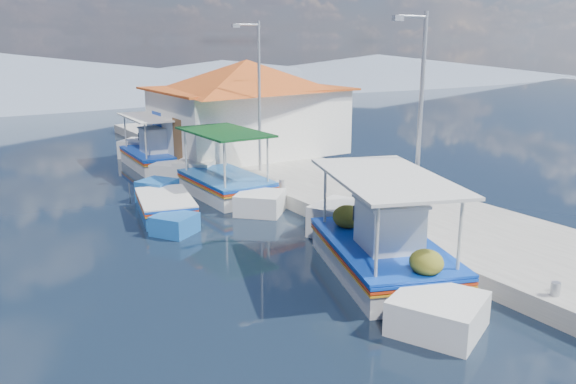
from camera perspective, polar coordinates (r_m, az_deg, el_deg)
ground at (r=13.12m, az=3.76°, el=-11.23°), size 160.00×160.00×0.00m
quay at (r=20.90m, az=7.18°, el=-0.63°), size 5.00×44.00×0.50m
bollards at (r=18.98m, az=3.75°, el=-0.87°), size 0.20×17.20×0.30m
main_caique at (r=14.87m, az=9.06°, el=-5.91°), size 4.38×8.08×2.83m
caique_green_canopy at (r=22.08m, az=-6.27°, el=0.66°), size 2.28×7.45×2.79m
caique_blue_hull at (r=19.97m, az=-12.13°, el=-1.51°), size 2.48×5.54×1.01m
caique_far at (r=27.82m, az=-13.08°, el=3.44°), size 2.47×7.57×2.65m
harbor_building at (r=27.99m, az=-4.05°, el=8.58°), size 10.49×10.49×4.40m
lamp_post_near at (r=16.39m, az=12.74°, el=7.75°), size 1.21×0.14×6.00m
lamp_post_far at (r=23.59m, az=-3.06°, el=10.09°), size 1.21×0.14×6.00m
mountain_ridge at (r=66.98m, az=-21.02°, el=10.56°), size 171.40×96.00×5.50m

